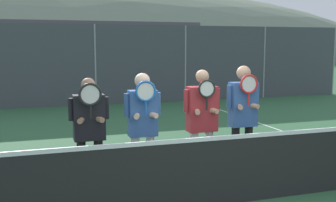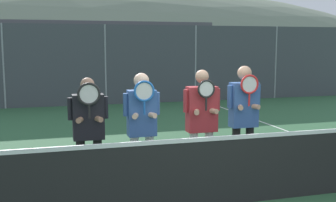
{
  "view_description": "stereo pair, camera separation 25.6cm",
  "coord_description": "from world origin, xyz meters",
  "px_view_note": "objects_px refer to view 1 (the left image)",
  "views": [
    {
      "loc": [
        -2.29,
        -5.03,
        2.2
      ],
      "look_at": [
        -0.26,
        1.09,
        1.32
      ],
      "focal_mm": 45.0,
      "sensor_mm": 36.0,
      "label": 1
    },
    {
      "loc": [
        -2.04,
        -5.11,
        2.2
      ],
      "look_at": [
        -0.26,
        1.09,
        1.32
      ],
      "focal_mm": 45.0,
      "sensor_mm": 36.0,
      "label": 2
    }
  ],
  "objects_px": {
    "player_rightmost": "(243,113)",
    "car_center": "(173,72)",
    "player_leftmost": "(89,127)",
    "car_left_of_center": "(56,74)",
    "player_center_right": "(202,119)",
    "player_center_left": "(143,122)"
  },
  "relations": [
    {
      "from": "player_rightmost",
      "to": "car_center",
      "type": "relative_size",
      "value": 0.39
    },
    {
      "from": "player_leftmost",
      "to": "player_rightmost",
      "type": "bearing_deg",
      "value": -1.73
    },
    {
      "from": "car_left_of_center",
      "to": "player_leftmost",
      "type": "bearing_deg",
      "value": -91.44
    },
    {
      "from": "player_leftmost",
      "to": "player_center_right",
      "type": "xyz_separation_m",
      "value": [
        1.69,
        -0.13,
        0.05
      ]
    },
    {
      "from": "player_center_left",
      "to": "player_rightmost",
      "type": "relative_size",
      "value": 0.96
    },
    {
      "from": "player_leftmost",
      "to": "player_rightmost",
      "type": "relative_size",
      "value": 0.93
    },
    {
      "from": "player_center_left",
      "to": "player_rightmost",
      "type": "xyz_separation_m",
      "value": [
        1.66,
        0.03,
        0.05
      ]
    },
    {
      "from": "car_left_of_center",
      "to": "car_center",
      "type": "relative_size",
      "value": 0.88
    },
    {
      "from": "player_center_left",
      "to": "player_center_right",
      "type": "distance_m",
      "value": 0.93
    },
    {
      "from": "player_leftmost",
      "to": "player_center_left",
      "type": "distance_m",
      "value": 0.77
    },
    {
      "from": "player_leftmost",
      "to": "car_center",
      "type": "xyz_separation_m",
      "value": [
        5.52,
        12.34,
        -0.12
      ]
    },
    {
      "from": "player_rightmost",
      "to": "car_left_of_center",
      "type": "bearing_deg",
      "value": 99.6
    },
    {
      "from": "car_left_of_center",
      "to": "car_center",
      "type": "xyz_separation_m",
      "value": [
        5.21,
        -0.06,
        -0.02
      ]
    },
    {
      "from": "player_leftmost",
      "to": "player_center_left",
      "type": "xyz_separation_m",
      "value": [
        0.77,
        -0.1,
        0.04
      ]
    },
    {
      "from": "player_leftmost",
      "to": "car_left_of_center",
      "type": "bearing_deg",
      "value": 88.56
    },
    {
      "from": "player_center_right",
      "to": "car_left_of_center",
      "type": "bearing_deg",
      "value": 96.28
    },
    {
      "from": "player_rightmost",
      "to": "car_center",
      "type": "xyz_separation_m",
      "value": [
        3.1,
        12.42,
        -0.2
      ]
    },
    {
      "from": "player_rightmost",
      "to": "car_center",
      "type": "bearing_deg",
      "value": 75.98
    },
    {
      "from": "car_left_of_center",
      "to": "player_rightmost",
      "type": "bearing_deg",
      "value": -80.4
    },
    {
      "from": "player_center_right",
      "to": "car_center",
      "type": "distance_m",
      "value": 13.05
    },
    {
      "from": "player_center_left",
      "to": "car_left_of_center",
      "type": "relative_size",
      "value": 0.43
    },
    {
      "from": "player_center_left",
      "to": "car_left_of_center",
      "type": "height_order",
      "value": "car_left_of_center"
    }
  ]
}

